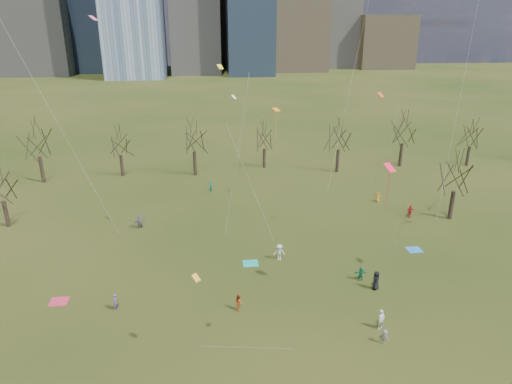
{
  "coord_description": "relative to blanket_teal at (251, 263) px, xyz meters",
  "views": [
    {
      "loc": [
        -5.15,
        -33.08,
        23.85
      ],
      "look_at": [
        0.0,
        12.0,
        7.0
      ],
      "focal_mm": 32.0,
      "sensor_mm": 36.0,
      "label": 1
    }
  ],
  "objects": [
    {
      "name": "blanket_navy",
      "position": [
        18.54,
        0.98,
        0.0
      ],
      "size": [
        1.6,
        1.5,
        0.03
      ],
      "primitive_type": "cube",
      "color": "blue",
      "rests_on": "ground"
    },
    {
      "name": "person_12",
      "position": [
        19.76,
        15.54,
        0.69
      ],
      "size": [
        0.73,
        0.82,
        1.41
      ],
      "primitive_type": "imported",
      "rotation": [
        0.0,
        0.0,
        1.05
      ],
      "color": "orange",
      "rests_on": "ground"
    },
    {
      "name": "person_2",
      "position": [
        -1.83,
        -8.1,
        0.77
      ],
      "size": [
        0.67,
        0.82,
        1.58
      ],
      "primitive_type": "imported",
      "rotation": [
        0.0,
        0.0,
        1.48
      ],
      "color": "#B54919",
      "rests_on": "ground"
    },
    {
      "name": "person_3",
      "position": [
        9.21,
        -13.93,
        0.61
      ],
      "size": [
        0.88,
        0.91,
        1.25
      ],
      "primitive_type": "imported",
      "rotation": [
        0.0,
        0.0,
        2.29
      ],
      "color": "slate",
      "rests_on": "ground"
    },
    {
      "name": "person_1",
      "position": [
        9.62,
        -12.11,
        0.88
      ],
      "size": [
        0.78,
        0.7,
        1.78
      ],
      "primitive_type": "imported",
      "rotation": [
        0.0,
        0.0,
        0.54
      ],
      "color": "silver",
      "rests_on": "ground"
    },
    {
      "name": "person_11",
      "position": [
        -12.63,
        10.36,
        0.91
      ],
      "size": [
        1.68,
        1.5,
        1.85
      ],
      "primitive_type": "imported",
      "rotation": [
        0.0,
        0.0,
        0.67
      ],
      "color": "slate",
      "rests_on": "ground"
    },
    {
      "name": "kites_airborne",
      "position": [
        7.13,
        3.64,
        14.19
      ],
      "size": [
        68.21,
        47.45,
        35.74
      ],
      "color": "orange",
      "rests_on": "ground"
    },
    {
      "name": "person_9",
      "position": [
        3.15,
        0.47,
        0.89
      ],
      "size": [
        1.26,
        0.84,
        1.82
      ],
      "primitive_type": "imported",
      "rotation": [
        0.0,
        0.0,
        6.14
      ],
      "color": "silver",
      "rests_on": "ground"
    },
    {
      "name": "person_6",
      "position": [
        11.34,
        -6.28,
        0.93
      ],
      "size": [
        1.11,
        1.0,
        1.9
      ],
      "primitive_type": "imported",
      "rotation": [
        0.0,
        0.0,
        3.69
      ],
      "color": "black",
      "rests_on": "ground"
    },
    {
      "name": "ground",
      "position": [
        0.9,
        -9.22,
        -0.01
      ],
      "size": [
        500.0,
        500.0,
        0.0
      ],
      "primitive_type": "plane",
      "color": "black",
      "rests_on": "ground"
    },
    {
      "name": "blanket_teal",
      "position": [
        0.0,
        0.0,
        0.0
      ],
      "size": [
        1.6,
        1.5,
        0.03
      ],
      "primitive_type": "cube",
      "color": "teal",
      "rests_on": "ground"
    },
    {
      "name": "person_5",
      "position": [
        10.46,
        -4.53,
        0.72
      ],
      "size": [
        1.37,
        0.46,
        1.46
      ],
      "primitive_type": "imported",
      "rotation": [
        0.0,
        0.0,
        3.12
      ],
      "color": "#1A764D",
      "rests_on": "ground"
    },
    {
      "name": "blanket_crimson",
      "position": [
        -18.09,
        -5.02,
        0.0
      ],
      "size": [
        1.6,
        1.5,
        0.03
      ],
      "primitive_type": "cube",
      "color": "#C62746",
      "rests_on": "ground"
    },
    {
      "name": "person_13",
      "position": [
        -3.7,
        22.1,
        0.9
      ],
      "size": [
        0.71,
        0.8,
        1.83
      ],
      "primitive_type": "imported",
      "rotation": [
        0.0,
        0.0,
        2.09
      ],
      "color": "#176B59",
      "rests_on": "ground"
    },
    {
      "name": "bare_tree_row",
      "position": [
        0.81,
        28.0,
        6.1
      ],
      "size": [
        113.04,
        29.8,
        9.5
      ],
      "color": "black",
      "rests_on": "ground"
    },
    {
      "name": "person_7",
      "position": [
        -12.71,
        -6.87,
        0.76
      ],
      "size": [
        0.4,
        0.59,
        1.56
      ],
      "primitive_type": "imported",
      "rotation": [
        0.0,
        0.0,
        4.66
      ],
      "color": "#6A4488",
      "rests_on": "ground"
    },
    {
      "name": "person_10",
      "position": [
        21.87,
        9.76,
        0.84
      ],
      "size": [
        1.02,
        0.47,
        1.7
      ],
      "primitive_type": "imported",
      "rotation": [
        0.0,
        0.0,
        0.06
      ],
      "color": "red",
      "rests_on": "ground"
    }
  ]
}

